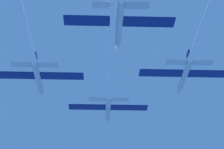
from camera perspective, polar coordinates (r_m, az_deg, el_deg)
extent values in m
cylinder|color=silver|center=(99.74, -0.56, -4.85)|extent=(1.31, 11.93, 1.31)
cone|color=silver|center=(106.36, -0.66, -6.52)|extent=(1.29, 2.62, 1.29)
ellipsoid|color=black|center=(102.35, -0.59, -5.19)|extent=(0.92, 2.39, 0.66)
cube|color=navy|center=(99.23, -3.56, -4.65)|extent=(9.07, 2.62, 0.29)
cube|color=navy|center=(99.44, 2.45, -4.74)|extent=(9.07, 2.62, 0.29)
cube|color=navy|center=(96.17, -0.48, -2.77)|extent=(0.34, 2.15, 1.91)
cube|color=silver|center=(95.21, -2.11, -3.54)|extent=(4.08, 1.57, 0.29)
cube|color=silver|center=(95.32, 1.14, -3.59)|extent=(4.08, 1.57, 0.29)
cylinder|color=white|center=(76.04, -0.05, 3.91)|extent=(1.18, 42.44, 1.18)
cylinder|color=silver|center=(86.07, -10.53, -0.35)|extent=(1.31, 11.93, 1.31)
cone|color=silver|center=(92.40, -9.96, -2.59)|extent=(1.29, 2.62, 1.29)
ellipsoid|color=black|center=(88.60, -10.28, -0.88)|extent=(0.92, 2.39, 0.66)
cube|color=navy|center=(86.51, -13.97, -0.09)|extent=(9.07, 2.62, 0.29)
cube|color=navy|center=(84.91, -7.12, -0.21)|extent=(9.07, 2.62, 0.29)
cube|color=navy|center=(82.84, -10.84, 2.25)|extent=(0.34, 2.15, 1.91)
cube|color=silver|center=(82.28, -12.82, 1.41)|extent=(4.08, 1.57, 0.29)
cube|color=silver|center=(81.41, -9.09, 1.36)|extent=(4.08, 1.57, 0.29)
cylinder|color=white|center=(66.36, -13.20, 10.11)|extent=(1.18, 36.68, 1.18)
cylinder|color=silver|center=(86.19, 10.31, -0.05)|extent=(1.31, 11.93, 1.31)
cone|color=silver|center=(92.43, 9.47, -2.30)|extent=(1.29, 2.62, 1.29)
ellipsoid|color=black|center=(88.69, 9.96, -0.58)|extent=(0.92, 2.39, 0.66)
cube|color=navy|center=(84.76, 6.96, 0.21)|extent=(9.07, 2.62, 0.29)
cube|color=navy|center=(86.92, 13.73, 0.09)|extent=(9.07, 2.62, 0.29)
cube|color=navy|center=(83.04, 10.83, 2.56)|extent=(0.34, 2.15, 1.91)
cube|color=silver|center=(81.46, 9.12, 1.75)|extent=(4.08, 1.57, 0.29)
cube|color=silver|center=(82.63, 12.80, 1.66)|extent=(4.08, 1.57, 0.29)
cylinder|color=silver|center=(71.05, 1.03, 7.30)|extent=(1.31, 11.93, 1.31)
cone|color=silver|center=(76.95, 0.76, 4.01)|extent=(1.29, 2.62, 1.29)
ellipsoid|color=black|center=(73.48, 0.92, 6.40)|extent=(0.92, 2.39, 0.66)
cube|color=navy|center=(70.54, -3.20, 7.67)|extent=(9.07, 2.62, 0.29)
cube|color=navy|center=(71.00, 5.27, 7.48)|extent=(9.07, 2.62, 0.29)
cube|color=silver|center=(67.07, -1.10, 9.94)|extent=(4.08, 1.57, 0.29)
cube|color=silver|center=(67.32, 3.57, 9.83)|extent=(4.08, 1.57, 0.29)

